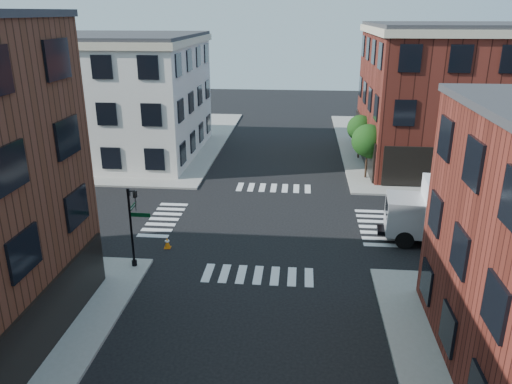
% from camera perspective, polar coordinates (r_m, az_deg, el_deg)
% --- Properties ---
extents(ground, '(120.00, 120.00, 0.00)m').
position_cam_1_polar(ground, '(33.14, 1.31, -3.56)').
color(ground, black).
rests_on(ground, ground).
extents(sidewalk_ne, '(30.00, 30.00, 0.15)m').
position_cam_1_polar(sidewalk_ne, '(56.27, 24.89, 4.57)').
color(sidewalk_ne, gray).
rests_on(sidewalk_ne, ground).
extents(sidewalk_nw, '(30.00, 30.00, 0.15)m').
position_cam_1_polar(sidewalk_nw, '(57.78, -18.47, 5.76)').
color(sidewalk_nw, gray).
rests_on(sidewalk_nw, ground).
extents(building_ne, '(25.00, 16.00, 12.00)m').
position_cam_1_polar(building_ne, '(50.39, 27.12, 9.56)').
color(building_ne, '#431710').
rests_on(building_ne, ground).
extents(building_nw, '(22.00, 16.00, 11.00)m').
position_cam_1_polar(building_nw, '(51.47, -19.23, 10.23)').
color(building_nw, silver).
rests_on(building_nw, ground).
extents(tree_near, '(2.69, 2.69, 4.49)m').
position_cam_1_polar(tree_near, '(41.90, 12.75, 5.56)').
color(tree_near, black).
rests_on(tree_near, ground).
extents(tree_far, '(2.43, 2.43, 4.07)m').
position_cam_1_polar(tree_far, '(47.76, 11.88, 7.01)').
color(tree_far, black).
rests_on(tree_far, ground).
extents(signal_pole, '(1.29, 1.24, 4.60)m').
position_cam_1_polar(signal_pole, '(27.27, -13.93, -2.99)').
color(signal_pole, black).
rests_on(signal_pole, ground).
extents(box_truck, '(8.93, 3.42, 3.96)m').
position_cam_1_polar(box_truck, '(31.85, 22.70, -2.18)').
color(box_truck, silver).
rests_on(box_truck, ground).
extents(traffic_cone, '(0.39, 0.39, 0.69)m').
position_cam_1_polar(traffic_cone, '(30.09, -10.11, -5.74)').
color(traffic_cone, orange).
rests_on(traffic_cone, ground).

